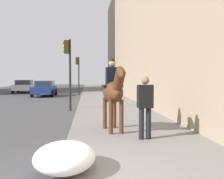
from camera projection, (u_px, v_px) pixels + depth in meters
The scene contains 8 objects.
sidewalk_slab at pixel (166, 178), 4.60m from camera, with size 120.00×3.83×0.12m, color slate.
mounted_horse_near at pixel (113, 91), 8.16m from camera, with size 2.15×0.75×2.27m.
pedestrian_greeting at pixel (145, 103), 7.15m from camera, with size 0.28×0.42×1.70m.
car_near_lane at pixel (45, 88), 24.81m from camera, with size 4.30×1.99×1.44m.
car_mid_lane at pixel (24, 86), 30.52m from camera, with size 4.47×2.25×1.44m.
traffic_light_near_curb at pixel (68, 63), 14.03m from camera, with size 0.20×0.44×3.78m.
traffic_light_far_curb at pixel (78, 69), 26.17m from camera, with size 0.20×0.44×3.76m.
snow_pile_near at pixel (65, 157), 4.77m from camera, with size 1.44×1.11×0.50m, color white.
Camera 1 is at (-4.41, -0.56, 1.80)m, focal length 42.70 mm.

